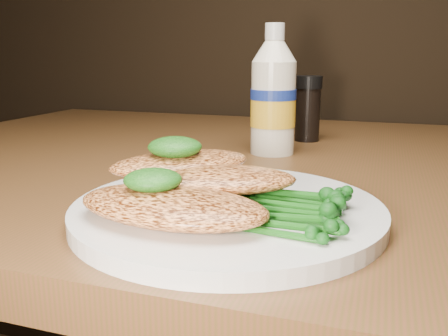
% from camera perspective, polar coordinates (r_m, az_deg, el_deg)
% --- Properties ---
extents(plate, '(0.27, 0.27, 0.01)m').
position_cam_1_polar(plate, '(0.42, 0.43, -5.09)').
color(plate, white).
rests_on(plate, dining_table).
extents(chicken_front, '(0.16, 0.09, 0.03)m').
position_cam_1_polar(chicken_front, '(0.37, -6.22, -4.49)').
color(chicken_front, '#F6954E').
rests_on(chicken_front, plate).
extents(chicken_mid, '(0.16, 0.11, 0.02)m').
position_cam_1_polar(chicken_mid, '(0.42, -1.27, -1.31)').
color(chicken_mid, '#F6954E').
rests_on(chicken_mid, plate).
extents(chicken_back, '(0.14, 0.14, 0.02)m').
position_cam_1_polar(chicken_back, '(0.45, -5.13, 0.58)').
color(chicken_back, '#F6954E').
rests_on(chicken_back, plate).
extents(pesto_front, '(0.06, 0.05, 0.02)m').
position_cam_1_polar(pesto_front, '(0.38, -8.45, -1.40)').
color(pesto_front, black).
rests_on(pesto_front, chicken_front).
extents(pesto_back, '(0.06, 0.05, 0.02)m').
position_cam_1_polar(pesto_back, '(0.44, -5.85, 2.50)').
color(pesto_back, black).
rests_on(pesto_back, chicken_back).
extents(broccolini_bundle, '(0.15, 0.12, 0.02)m').
position_cam_1_polar(broccolini_bundle, '(0.39, 5.92, -4.17)').
color(broccolini_bundle, '#155412').
rests_on(broccolini_bundle, plate).
extents(mayo_bottle, '(0.07, 0.07, 0.18)m').
position_cam_1_polar(mayo_bottle, '(0.68, 5.89, 9.18)').
color(mayo_bottle, white).
rests_on(mayo_bottle, dining_table).
extents(pepper_grinder, '(0.04, 0.04, 0.10)m').
position_cam_1_polar(pepper_grinder, '(0.79, 9.92, 6.94)').
color(pepper_grinder, black).
rests_on(pepper_grinder, dining_table).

